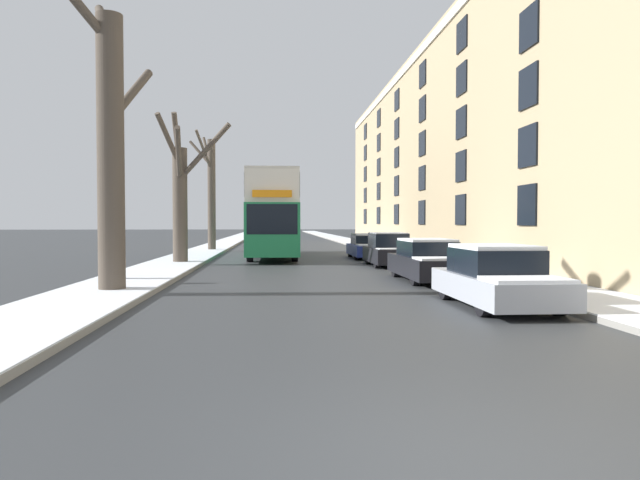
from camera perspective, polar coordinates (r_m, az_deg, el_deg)
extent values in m
plane|color=#303335|center=(4.78, 14.53, -21.54)|extent=(320.00, 320.00, 0.00)
cube|color=gray|center=(57.34, -9.01, -0.11)|extent=(2.55, 130.00, 0.13)
cube|color=silver|center=(57.34, -9.01, -0.03)|extent=(2.53, 130.00, 0.03)
cube|color=gray|center=(57.64, 2.70, -0.08)|extent=(2.55, 130.00, 0.13)
cube|color=silver|center=(57.64, 2.70, 0.00)|extent=(2.53, 130.00, 0.03)
cube|color=tan|center=(35.35, 17.39, 8.70)|extent=(9.00, 54.95, 12.44)
cube|color=black|center=(20.60, 20.00, 3.31)|extent=(0.08, 1.40, 1.39)
cube|color=black|center=(27.04, 13.89, 2.96)|extent=(0.08, 1.40, 1.39)
cube|color=black|center=(33.66, 10.16, 2.73)|extent=(0.08, 1.40, 1.39)
cube|color=black|center=(40.38, 7.66, 2.57)|extent=(0.08, 1.40, 1.39)
cube|color=black|center=(47.15, 5.88, 2.45)|extent=(0.08, 1.40, 1.39)
cube|color=black|center=(53.96, 4.54, 2.37)|extent=(0.08, 1.40, 1.39)
cube|color=black|center=(20.76, 20.06, 8.81)|extent=(0.08, 1.40, 1.39)
cube|color=black|center=(27.16, 13.92, 7.16)|extent=(0.08, 1.40, 1.39)
cube|color=black|center=(33.75, 10.17, 6.11)|extent=(0.08, 1.40, 1.39)
cube|color=black|center=(40.46, 7.67, 5.39)|extent=(0.08, 1.40, 1.39)
cube|color=black|center=(47.22, 5.88, 4.87)|extent=(0.08, 1.40, 1.39)
cube|color=black|center=(54.02, 4.55, 4.48)|extent=(0.08, 1.40, 1.39)
cube|color=black|center=(21.10, 20.12, 14.18)|extent=(0.08, 1.40, 1.39)
cube|color=black|center=(27.42, 13.95, 11.31)|extent=(0.08, 1.40, 1.39)
cube|color=black|center=(33.97, 10.19, 9.46)|extent=(0.08, 1.40, 1.39)
cube|color=black|center=(40.63, 7.68, 8.19)|extent=(0.08, 1.40, 1.39)
cube|color=black|center=(47.37, 5.89, 7.28)|extent=(0.08, 1.40, 1.39)
cube|color=black|center=(54.15, 4.55, 6.58)|extent=(0.08, 1.40, 1.39)
cube|color=black|center=(21.62, 20.17, 19.34)|extent=(0.08, 1.40, 1.39)
cube|color=black|center=(27.82, 13.98, 15.36)|extent=(0.08, 1.40, 1.39)
cube|color=black|center=(34.29, 10.21, 12.76)|extent=(0.08, 1.40, 1.39)
cube|color=black|center=(40.91, 7.69, 10.97)|extent=(0.08, 1.40, 1.39)
cube|color=black|center=(47.60, 5.90, 9.66)|extent=(0.08, 1.40, 1.39)
cube|color=black|center=(54.35, 4.56, 8.67)|extent=(0.08, 1.40, 1.39)
cube|color=black|center=(28.36, 14.01, 19.27)|extent=(0.08, 1.40, 1.39)
cube|color=black|center=(34.73, 10.23, 15.99)|extent=(0.08, 1.40, 1.39)
cube|color=black|center=(41.27, 7.70, 13.70)|extent=(0.08, 1.40, 1.39)
cube|color=black|center=(47.92, 5.91, 12.02)|extent=(0.08, 1.40, 1.39)
cube|color=black|center=(54.63, 4.56, 10.75)|extent=(0.08, 1.40, 1.39)
cube|color=beige|center=(35.12, 10.23, 18.31)|extent=(0.12, 53.85, 0.44)
cylinder|color=#4C4238|center=(15.93, -20.20, 7.93)|extent=(0.69, 0.69, 7.26)
cylinder|color=#4C4238|center=(17.05, -18.41, 13.60)|extent=(0.86, 2.12, 1.90)
cylinder|color=#4C4238|center=(17.63, -20.79, 19.62)|extent=(1.03, 1.95, 1.57)
cylinder|color=#4C4238|center=(26.13, -13.82, 3.25)|extent=(0.65, 0.65, 5.20)
cylinder|color=#4C4238|center=(25.84, -14.12, 9.68)|extent=(0.29, 1.32, 2.26)
cylinder|color=#4C4238|center=(25.70, -14.89, 9.64)|extent=(0.96, 1.74, 2.15)
cylinder|color=#4C4238|center=(25.57, -11.52, 8.60)|extent=(2.51, 1.44, 2.43)
cylinder|color=#4C4238|center=(25.08, -13.96, 8.24)|extent=(0.54, 2.57, 2.15)
cylinder|color=#4C4238|center=(37.82, -10.79, 4.37)|extent=(0.52, 0.52, 7.29)
cylinder|color=#4C4238|center=(38.49, -11.84, 8.45)|extent=(1.65, 0.94, 1.79)
cylinder|color=#4C4238|center=(38.74, -11.19, 8.51)|extent=(0.88, 1.53, 2.31)
cylinder|color=#4C4238|center=(37.42, -11.53, 8.73)|extent=(1.02, 1.60, 2.51)
cube|color=#1E7A47|center=(31.19, -4.77, 1.15)|extent=(2.50, 11.80, 2.46)
cube|color=silver|center=(31.23, -4.78, 4.78)|extent=(2.45, 11.56, 1.49)
cube|color=beige|center=(31.28, -4.78, 6.25)|extent=(2.45, 11.56, 0.12)
cube|color=black|center=(31.19, -4.77, 2.02)|extent=(2.53, 10.38, 1.28)
cube|color=black|center=(31.24, -4.78, 4.92)|extent=(2.53, 10.38, 1.13)
cube|color=black|center=(25.31, -4.81, 2.08)|extent=(2.25, 0.06, 1.35)
cube|color=orange|center=(25.33, -4.82, 4.65)|extent=(1.75, 0.05, 0.32)
cylinder|color=black|center=(27.71, -7.02, -1.10)|extent=(0.30, 1.04, 1.04)
cylinder|color=black|center=(27.70, -2.55, -1.09)|extent=(0.30, 1.04, 1.04)
cylinder|color=black|center=(34.54, -6.54, -0.54)|extent=(0.30, 1.04, 1.04)
cylinder|color=black|center=(34.53, -2.95, -0.53)|extent=(0.30, 1.04, 1.04)
cube|color=#9EA3AD|center=(13.40, 17.27, -4.50)|extent=(1.79, 4.25, 0.56)
cube|color=black|center=(13.51, 17.03, -2.05)|extent=(1.54, 2.12, 0.57)
cube|color=silver|center=(13.49, 17.04, -0.65)|extent=(1.51, 2.02, 0.09)
cube|color=silver|center=(11.99, 19.98, -3.74)|extent=(1.61, 1.11, 0.07)
cylinder|color=black|center=(11.95, 16.04, -5.82)|extent=(0.20, 0.65, 0.65)
cylinder|color=black|center=(12.59, 22.78, -5.51)|extent=(0.20, 0.65, 0.65)
cylinder|color=black|center=(14.35, 12.44, -4.54)|extent=(0.20, 0.65, 0.65)
cylinder|color=black|center=(14.88, 18.26, -4.36)|extent=(0.20, 0.65, 0.65)
cube|color=black|center=(18.82, 10.75, -2.57)|extent=(1.75, 4.58, 0.62)
cube|color=black|center=(18.96, 10.61, -0.85)|extent=(1.50, 2.29, 0.49)
cube|color=silver|center=(18.95, 10.62, 0.01)|extent=(1.47, 2.17, 0.08)
cube|color=silver|center=(17.24, 12.19, -1.83)|extent=(1.57, 1.19, 0.06)
cylinder|color=black|center=(17.32, 9.51, -3.46)|extent=(0.20, 0.65, 0.65)
cylinder|color=black|center=(17.75, 14.31, -3.37)|extent=(0.20, 0.65, 0.65)
cylinder|color=black|center=(19.98, 7.59, -2.76)|extent=(0.20, 0.65, 0.65)
cylinder|color=black|center=(20.36, 11.80, -2.70)|extent=(0.20, 0.65, 0.65)
cube|color=black|center=(25.00, 6.89, -1.49)|extent=(1.68, 3.99, 0.63)
cube|color=black|center=(25.13, 6.82, -0.05)|extent=(1.45, 1.99, 0.61)
cube|color=silver|center=(25.12, 6.83, 0.70)|extent=(1.41, 1.89, 0.04)
cube|color=silver|center=(23.60, 7.58, -0.87)|extent=(1.52, 1.04, 0.03)
cylinder|color=black|center=(23.70, 5.73, -2.04)|extent=(0.20, 0.66, 0.66)
cylinder|color=black|center=(24.00, 9.17, -2.00)|extent=(0.20, 0.66, 0.66)
cylinder|color=black|center=(26.05, 4.79, -1.70)|extent=(0.20, 0.66, 0.66)
cylinder|color=black|center=(26.33, 7.93, -1.67)|extent=(0.20, 0.66, 0.66)
cube|color=navy|center=(30.27, 4.87, -0.99)|extent=(1.84, 4.21, 0.56)
cube|color=black|center=(30.42, 4.82, 0.01)|extent=(1.58, 2.10, 0.49)
cube|color=silver|center=(30.41, 4.82, 0.57)|extent=(1.54, 2.00, 0.10)
cube|color=silver|center=(28.79, 5.36, -0.50)|extent=(1.65, 1.10, 0.08)
cylinder|color=black|center=(28.91, 3.70, -1.34)|extent=(0.20, 0.68, 0.68)
cylinder|color=black|center=(29.18, 6.84, -1.32)|extent=(0.20, 0.68, 0.68)
cylinder|color=black|center=(31.40, 3.03, -1.09)|extent=(0.20, 0.68, 0.68)
cylinder|color=black|center=(31.66, 5.93, -1.08)|extent=(0.20, 0.68, 0.68)
cylinder|color=navy|center=(18.81, -19.68, -2.90)|extent=(0.18, 0.18, 0.79)
cylinder|color=navy|center=(18.66, -19.89, -2.94)|extent=(0.18, 0.18, 0.79)
cylinder|color=navy|center=(18.69, -19.81, -0.65)|extent=(0.37, 0.37, 0.69)
sphere|color=tan|center=(18.67, -19.82, 0.75)|extent=(0.22, 0.22, 0.22)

